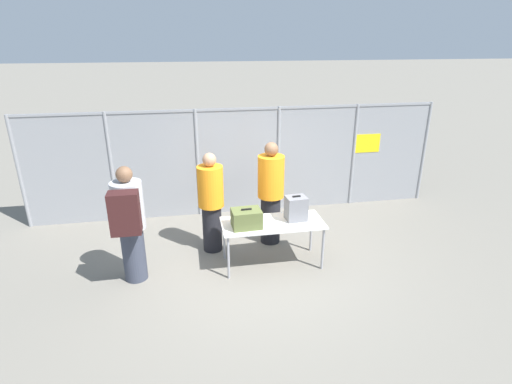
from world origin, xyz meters
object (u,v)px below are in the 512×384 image
Objects in this scene: suitcase_grey at (296,208)px; security_worker_far at (211,202)px; inspection_table at (273,226)px; suitcase_olive at (246,218)px; security_worker_near at (271,192)px; utility_trailer at (297,166)px; traveler_hooded at (129,221)px.

suitcase_grey is 1.45m from security_worker_far.
inspection_table is 0.49m from suitcase_olive.
suitcase_olive is at bearing -171.68° from suitcase_grey.
utility_trailer is (1.37, 3.11, -0.56)m from security_worker_near.
security_worker_far is at bearing -126.98° from utility_trailer.
traveler_hooded is (-2.55, -0.15, 0.05)m from suitcase_grey.
inspection_table reaches higher than utility_trailer.
inspection_table is 0.47m from suitcase_grey.
traveler_hooded reaches higher than utility_trailer.
suitcase_olive is at bearing -116.09° from utility_trailer.
suitcase_olive is at bearing 73.04° from security_worker_near.
suitcase_olive is at bearing -169.81° from inspection_table.
security_worker_far is (-0.92, 0.66, 0.22)m from inspection_table.
security_worker_far is at bearing 154.92° from suitcase_grey.
suitcase_grey is 0.23× the size of traveler_hooded.
security_worker_far is at bearing 27.08° from traveler_hooded.
suitcase_grey is at bearing -1.15° from traveler_hooded.
security_worker_far reaches higher than suitcase_olive.
inspection_table is 3.52× the size of suitcase_olive.
utility_trailer is (2.42, 3.22, -0.51)m from security_worker_far.
inspection_table is at bearing -1.66° from traveler_hooded.
inspection_table is 3.93× the size of suitcase_grey.
suitcase_olive is at bearing -3.54° from traveler_hooded.
utility_trailer is at bearing -103.71° from security_worker_far.
security_worker_near is at bearing 56.12° from suitcase_olive.
suitcase_olive is 0.13× the size of utility_trailer.
suitcase_olive is 0.25× the size of security_worker_near.
utility_trailer is (1.93, 3.95, -0.49)m from suitcase_olive.
traveler_hooded is at bearing -132.62° from utility_trailer.
security_worker_far is (-0.49, 0.73, 0.02)m from suitcase_olive.
traveler_hooded is at bearing -179.03° from suitcase_olive.
traveler_hooded is at bearing -177.16° from inspection_table.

